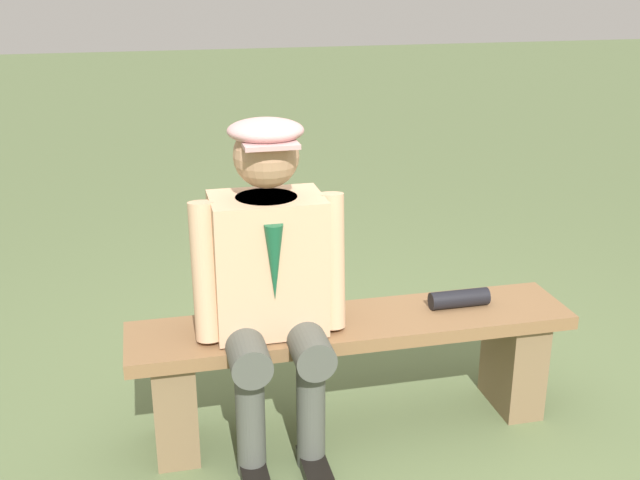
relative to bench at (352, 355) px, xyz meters
The scene contains 4 objects.
ground_plane 0.33m from the bench, ahead, with size 30.00×30.00×0.00m, color #5C6D43.
bench is the anchor object (origin of this frame).
seated_man 0.53m from the bench, ahead, with size 0.59×0.55×1.32m.
rolled_magazine 0.50m from the bench, behind, with size 0.07×0.07×0.25m, color black.
Camera 1 is at (0.77, 2.71, 1.84)m, focal length 43.56 mm.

